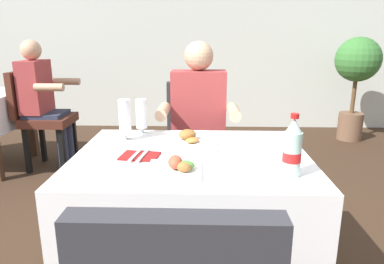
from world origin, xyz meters
name	(u,v)px	position (x,y,z in m)	size (l,w,h in m)	color
back_wall	(201,27)	(0.00, 3.67, 1.41)	(11.00, 0.12, 2.82)	silver
main_dining_table	(191,189)	(-0.02, 0.11, 0.58)	(1.08, 0.86, 0.76)	white
chair_far_diner_seat	(195,143)	(-0.02, 0.93, 0.55)	(0.44, 0.50, 0.97)	#2D2D33
seated_diner_far	(198,126)	(0.00, 0.82, 0.71)	(0.50, 0.46, 1.26)	#282D42
plate_near_camera	(177,167)	(-0.08, -0.11, 0.78)	(0.22, 0.22, 0.07)	white
plate_far_diner	(191,140)	(-0.03, 0.27, 0.77)	(0.25, 0.25, 0.07)	white
beer_glass_left	(125,119)	(-0.38, 0.32, 0.87)	(0.07, 0.07, 0.22)	white
beer_glass_middle	(141,115)	(-0.31, 0.45, 0.86)	(0.07, 0.07, 0.20)	white
cola_bottle_primary	(292,149)	(0.37, -0.14, 0.86)	(0.07, 0.07, 0.25)	silver
napkin_cutlery_set	(140,156)	(-0.26, 0.06, 0.76)	(0.19, 0.19, 0.01)	maroon
background_chair_right	(39,114)	(-1.58, 1.89, 0.55)	(0.50, 0.44, 0.97)	#4C2319
background_patron	(42,98)	(-1.53, 1.89, 0.71)	(0.46, 0.50, 1.26)	#282D42
potted_plant_corner	(357,71)	(1.93, 2.99, 0.88)	(0.54, 0.54, 1.29)	brown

